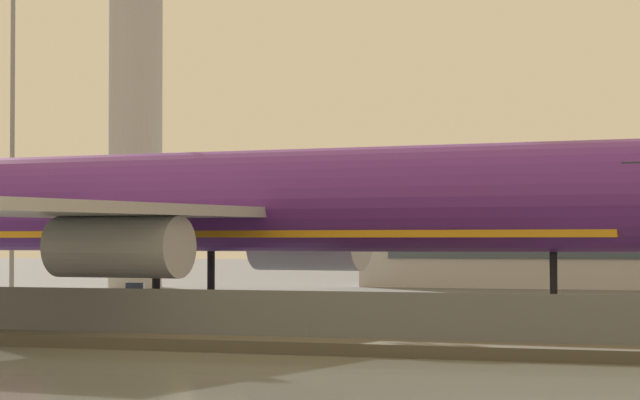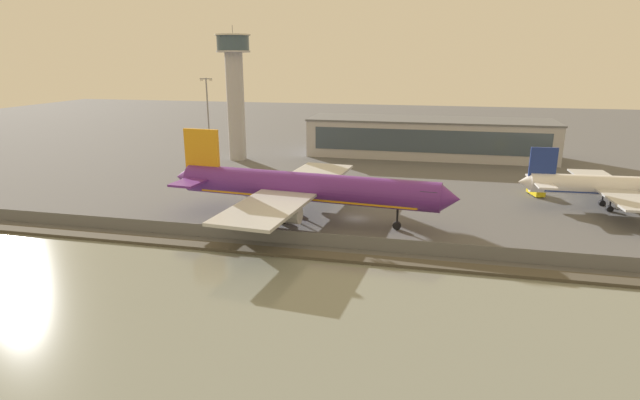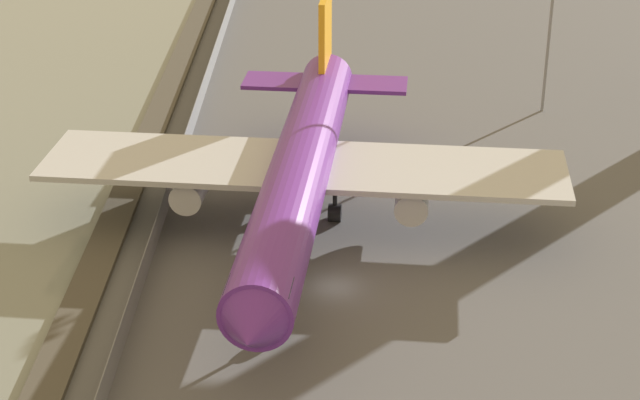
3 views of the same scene
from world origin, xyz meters
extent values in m
plane|color=#565659|center=(0.00, 0.00, 0.00)|extent=(500.00, 500.00, 0.00)
cube|color=#474238|center=(0.00, -20.50, 0.25)|extent=(320.00, 3.00, 0.50)
cube|color=slate|center=(0.00, -16.00, 1.15)|extent=(280.00, 0.08, 2.29)
cylinder|color=slate|center=(0.00, -16.00, 1.15)|extent=(0.10, 0.10, 2.29)
cylinder|color=#602889|center=(-9.18, -3.12, 6.57)|extent=(49.84, 9.89, 5.37)
cone|color=#602889|center=(16.96, -5.53, 6.57)|extent=(3.94, 5.40, 5.10)
cone|color=#602889|center=(-35.33, -0.71, 6.57)|extent=(3.92, 5.13, 4.83)
cube|color=#232D3D|center=(13.51, -5.21, 7.24)|extent=(3.36, 4.81, 1.61)
cube|color=orange|center=(-9.18, -3.12, 5.10)|extent=(42.34, 8.14, 0.97)
cube|color=#B7BABF|center=(-10.56, 8.95, 5.90)|extent=(13.04, 24.69, 0.54)
cube|color=#B7BABF|center=(-12.74, -14.73, 5.90)|extent=(13.04, 24.69, 0.54)
cylinder|color=#B7BABF|center=(-9.25, 6.92, 4.16)|extent=(7.18, 3.58, 2.95)
cylinder|color=#B7BABF|center=(-11.09, -12.97, 4.16)|extent=(7.18, 3.58, 2.95)
cube|color=orange|center=(-30.90, -1.12, 11.94)|extent=(7.46, 1.32, 9.12)
cube|color=#602889|center=(-30.50, 3.22, 6.98)|extent=(5.73, 9.14, 0.43)
cube|color=#602889|center=(-31.30, -5.46, 6.98)|extent=(5.73, 9.14, 0.43)
cylinder|color=black|center=(8.09, -4.71, 2.32)|extent=(0.38, 0.38, 3.14)
cylinder|color=black|center=(8.09, -4.71, 0.75)|extent=(1.55, 0.73, 1.50)
cylinder|color=black|center=(-12.38, 0.01, 2.32)|extent=(0.43, 0.43, 3.14)
cylinder|color=black|center=(-12.38, 0.01, 0.75)|extent=(1.83, 1.36, 1.73)
cylinder|color=black|center=(-12.90, -5.60, 2.32)|extent=(0.43, 0.43, 3.14)
cylinder|color=black|center=(-12.90, -5.60, 0.75)|extent=(1.83, 1.36, 1.73)
cylinder|color=white|center=(51.48, 18.22, 4.91)|extent=(35.63, 5.74, 4.00)
cone|color=white|center=(32.66, 17.30, 4.91)|extent=(2.78, 3.73, 3.60)
cube|color=navy|center=(51.48, 18.22, 3.80)|extent=(30.28, 4.68, 0.72)
cube|color=#B7BABF|center=(49.29, 26.64, 4.41)|extent=(8.63, 17.39, 0.40)
cube|color=#B7BABF|center=(50.13, 9.63, 4.41)|extent=(8.63, 17.39, 0.40)
cylinder|color=#B7BABF|center=(50.42, 25.33, 3.10)|extent=(5.07, 2.44, 2.20)
cylinder|color=#B7BABF|center=(51.12, 11.04, 3.10)|extent=(5.07, 2.44, 2.20)
cube|color=navy|center=(35.89, 17.45, 8.91)|extent=(5.34, 0.74, 6.81)
cube|color=white|center=(35.74, 20.57, 5.21)|extent=(3.85, 6.41, 0.32)
cube|color=white|center=(36.04, 14.34, 5.21)|extent=(3.85, 6.41, 0.32)
cylinder|color=black|center=(48.90, 20.20, 1.73)|extent=(0.32, 0.32, 2.34)
cylinder|color=black|center=(48.90, 20.20, 0.56)|extent=(1.33, 0.96, 1.29)
cylinder|color=black|center=(49.10, 16.00, 1.73)|extent=(0.32, 0.32, 2.34)
cylinder|color=black|center=(49.10, 16.00, 0.56)|extent=(1.33, 0.96, 1.29)
cube|color=yellow|center=(-22.08, 8.33, 0.75)|extent=(3.56, 2.65, 1.11)
cube|color=#283847|center=(-21.71, 8.48, 1.55)|extent=(1.51, 1.60, 0.50)
cylinder|color=black|center=(-21.41, 9.32, 0.35)|extent=(0.73, 0.46, 0.70)
cylinder|color=black|center=(-20.91, 8.06, 0.35)|extent=(0.73, 0.46, 0.70)
cylinder|color=black|center=(-23.25, 8.60, 0.35)|extent=(0.73, 0.46, 0.70)
cylinder|color=black|center=(-22.76, 7.34, 0.35)|extent=(0.73, 0.46, 0.70)
cube|color=yellow|center=(36.83, 25.93, 1.27)|extent=(3.34, 5.56, 2.07)
cube|color=#283847|center=(37.29, 24.17, 1.66)|extent=(2.22, 1.61, 0.83)
cube|color=orange|center=(36.83, 25.93, 2.40)|extent=(1.14, 0.75, 0.16)
cylinder|color=black|center=(38.14, 24.60, 0.42)|extent=(0.42, 0.87, 0.84)
cylinder|color=black|center=(36.34, 24.13, 0.42)|extent=(0.42, 0.87, 0.84)
cylinder|color=black|center=(37.33, 27.72, 0.42)|extent=(0.42, 0.87, 0.84)
cylinder|color=black|center=(35.53, 27.25, 0.42)|extent=(0.42, 0.87, 0.84)
cylinder|color=#ADADB2|center=(-44.50, 50.58, 15.75)|extent=(5.16, 5.16, 31.50)
cylinder|color=#ADADB2|center=(-44.50, 50.58, 31.75)|extent=(9.80, 9.80, 0.50)
cylinder|color=#384C5B|center=(-44.50, 50.58, 34.06)|extent=(9.31, 9.31, 4.13)
cylinder|color=beige|center=(-44.50, 50.58, 36.33)|extent=(10.29, 10.29, 0.40)
cylinder|color=#333338|center=(-44.50, 50.58, 37.73)|extent=(0.12, 0.12, 2.40)
cube|color=#B2B2B7|center=(12.19, 69.20, 5.60)|extent=(74.47, 19.78, 11.21)
cube|color=#3D4C5B|center=(12.19, 59.23, 6.16)|extent=(68.51, 0.16, 6.72)
cube|color=#5B5E63|center=(12.19, 69.20, 11.46)|extent=(75.07, 20.38, 0.50)
cylinder|color=gray|center=(-41.17, 24.36, 12.64)|extent=(0.36, 0.36, 25.28)
cube|color=gray|center=(-41.17, 24.36, 25.03)|extent=(3.20, 0.24, 0.24)
cube|color=silver|center=(-42.37, 24.36, 24.73)|extent=(0.60, 0.40, 0.44)
cube|color=silver|center=(-39.97, 24.36, 24.73)|extent=(0.60, 0.40, 0.44)
camera|label=1|loc=(24.17, -76.61, 4.48)|focal=85.00mm
camera|label=2|loc=(13.44, -90.79, 29.68)|focal=28.00mm
camera|label=3|loc=(77.02, -0.04, 45.45)|focal=60.00mm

